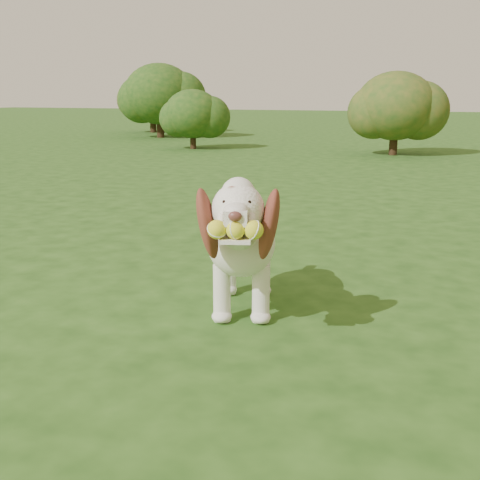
% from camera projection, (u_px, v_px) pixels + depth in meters
% --- Properties ---
extents(ground, '(80.00, 80.00, 0.00)m').
position_uv_depth(ground, '(323.00, 285.00, 3.59)').
color(ground, '#1F4212').
rests_on(ground, ground).
extents(dog, '(0.66, 1.14, 0.76)m').
position_uv_depth(dog, '(243.00, 237.00, 3.04)').
color(dog, white).
rests_on(dog, ground).
extents(shrub_a, '(1.18, 1.18, 1.22)m').
position_uv_depth(shrub_a, '(193.00, 114.00, 12.45)').
color(shrub_a, '#382314').
rests_on(shrub_a, ground).
extents(shrub_b, '(1.48, 1.48, 1.54)m').
position_uv_depth(shrub_b, '(396.00, 106.00, 11.10)').
color(shrub_b, '#382314').
rests_on(shrub_b, ground).
extents(shrub_g, '(1.78, 1.78, 1.85)m').
position_uv_depth(shrub_g, '(152.00, 95.00, 17.87)').
color(shrub_g, '#382314').
rests_on(shrub_g, ground).
extents(shrub_e, '(1.85, 1.85, 1.91)m').
position_uv_depth(shrub_e, '(159.00, 94.00, 15.68)').
color(shrub_e, '#382314').
rests_on(shrub_e, ground).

